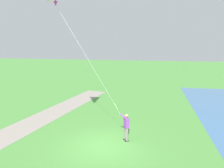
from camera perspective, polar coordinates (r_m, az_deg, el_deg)
name	(u,v)px	position (r m, az deg, el deg)	size (l,w,h in m)	color
ground_plane	(103,146)	(13.11, -2.34, -16.29)	(120.00, 120.00, 0.00)	#4C8E3D
person_kite_flyer	(126,125)	(13.36, 3.78, -10.82)	(0.62, 0.53, 1.83)	#232328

